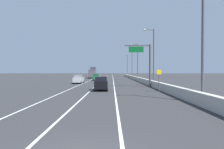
# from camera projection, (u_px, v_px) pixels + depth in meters

# --- Properties ---
(ground_plane) EXTENTS (320.00, 320.00, 0.00)m
(ground_plane) POSITION_uv_depth(u_px,v_px,m) (108.00, 79.00, 69.95)
(ground_plane) COLOR #2D2D30
(lane_stripe_left) EXTENTS (0.16, 130.00, 0.00)m
(lane_stripe_left) POSITION_uv_depth(u_px,v_px,m) (90.00, 80.00, 60.93)
(lane_stripe_left) COLOR silver
(lane_stripe_left) RESTS_ON ground_plane
(lane_stripe_center) EXTENTS (0.16, 130.00, 0.00)m
(lane_stripe_center) POSITION_uv_depth(u_px,v_px,m) (101.00, 80.00, 60.95)
(lane_stripe_center) COLOR silver
(lane_stripe_center) RESTS_ON ground_plane
(lane_stripe_right) EXTENTS (0.16, 130.00, 0.00)m
(lane_stripe_right) POSITION_uv_depth(u_px,v_px,m) (112.00, 80.00, 60.96)
(lane_stripe_right) COLOR silver
(lane_stripe_right) RESTS_ON ground_plane
(jersey_barrier_right) EXTENTS (0.60, 120.00, 1.10)m
(jersey_barrier_right) POSITION_uv_depth(u_px,v_px,m) (141.00, 80.00, 45.99)
(jersey_barrier_right) COLOR #B2ADA3
(jersey_barrier_right) RESTS_ON ground_plane
(overhead_sign_gantry) EXTENTS (4.68, 0.36, 7.50)m
(overhead_sign_gantry) POSITION_uv_depth(u_px,v_px,m) (145.00, 60.00, 33.45)
(overhead_sign_gantry) COLOR #47474C
(overhead_sign_gantry) RESTS_ON ground_plane
(speed_advisory_sign) EXTENTS (0.60, 0.11, 3.00)m
(speed_advisory_sign) POSITION_uv_depth(u_px,v_px,m) (158.00, 79.00, 25.92)
(speed_advisory_sign) COLOR #4C4C51
(speed_advisory_sign) RESTS_ON ground_plane
(lamp_post_right_near) EXTENTS (2.14, 0.44, 11.12)m
(lamp_post_right_near) POSITION_uv_depth(u_px,v_px,m) (199.00, 32.00, 17.13)
(lamp_post_right_near) COLOR #4C4C51
(lamp_post_right_near) RESTS_ON ground_plane
(lamp_post_right_second) EXTENTS (2.14, 0.44, 11.12)m
(lamp_post_right_second) POSITION_uv_depth(u_px,v_px,m) (152.00, 53.00, 37.47)
(lamp_post_right_second) COLOR #4C4C51
(lamp_post_right_second) RESTS_ON ground_plane
(lamp_post_right_third) EXTENTS (2.14, 0.44, 11.12)m
(lamp_post_right_third) POSITION_uv_depth(u_px,v_px,m) (136.00, 59.00, 57.80)
(lamp_post_right_third) COLOR #4C4C51
(lamp_post_right_third) RESTS_ON ground_plane
(lamp_post_right_fourth) EXTENTS (2.14, 0.44, 11.12)m
(lamp_post_right_fourth) POSITION_uv_depth(u_px,v_px,m) (131.00, 62.00, 78.14)
(lamp_post_right_fourth) COLOR #4C4C51
(lamp_post_right_fourth) RESTS_ON ground_plane
(lamp_post_right_fifth) EXTENTS (2.14, 0.44, 11.12)m
(lamp_post_right_fifth) POSITION_uv_depth(u_px,v_px,m) (126.00, 64.00, 98.48)
(lamp_post_right_fifth) COLOR #4C4C51
(lamp_post_right_fifth) RESTS_ON ground_plane
(car_black_0) EXTENTS (2.06, 4.77, 2.03)m
(car_black_0) POSITION_uv_depth(u_px,v_px,m) (100.00, 83.00, 28.12)
(car_black_0) COLOR black
(car_black_0) RESTS_ON ground_plane
(car_silver_1) EXTENTS (1.97, 4.32, 1.97)m
(car_silver_1) POSITION_uv_depth(u_px,v_px,m) (78.00, 79.00, 43.00)
(car_silver_1) COLOR #B7B7BC
(car_silver_1) RESTS_ON ground_plane
(car_green_2) EXTENTS (1.81, 4.17, 2.00)m
(car_green_2) POSITION_uv_depth(u_px,v_px,m) (95.00, 77.00, 57.11)
(car_green_2) COLOR #196033
(car_green_2) RESTS_ON ground_plane
(box_truck) EXTENTS (2.55, 8.62, 4.43)m
(box_truck) POSITION_uv_depth(u_px,v_px,m) (92.00, 73.00, 75.16)
(box_truck) COLOR #4C4C51
(box_truck) RESTS_ON ground_plane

